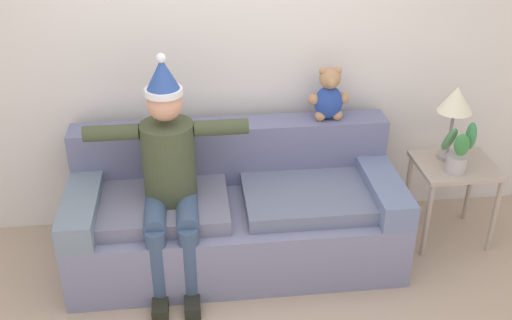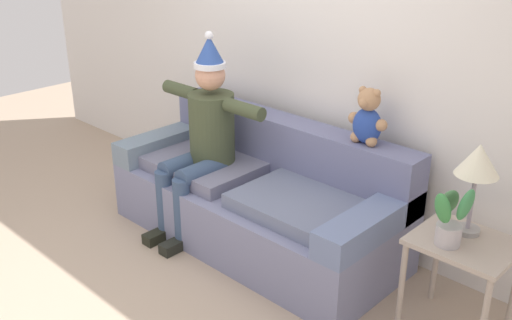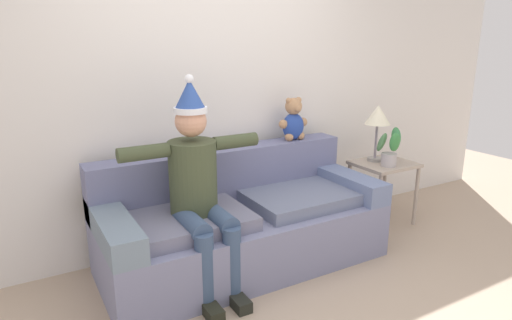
{
  "view_description": "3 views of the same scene",
  "coord_description": "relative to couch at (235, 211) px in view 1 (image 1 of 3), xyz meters",
  "views": [
    {
      "loc": [
        -0.26,
        -2.51,
        2.66
      ],
      "look_at": [
        0.13,
        0.83,
        0.83
      ],
      "focal_mm": 42.61,
      "sensor_mm": 36.0,
      "label": 1
    },
    {
      "loc": [
        2.68,
        -1.83,
        2.31
      ],
      "look_at": [
        0.15,
        0.81,
        0.75
      ],
      "focal_mm": 41.46,
      "sensor_mm": 36.0,
      "label": 2
    },
    {
      "loc": [
        -1.51,
        -1.87,
        1.74
      ],
      "look_at": [
        0.04,
        0.84,
        0.88
      ],
      "focal_mm": 30.78,
      "sensor_mm": 36.0,
      "label": 3
    }
  ],
  "objects": [
    {
      "name": "couch",
      "position": [
        0.0,
        0.0,
        0.0
      ],
      "size": [
        2.21,
        0.94,
        0.88
      ],
      "color": "slate",
      "rests_on": "ground_plane"
    },
    {
      "name": "potted_plant",
      "position": [
        1.5,
        -0.1,
        0.44
      ],
      "size": [
        0.25,
        0.25,
        0.37
      ],
      "color": "#B1A9AC",
      "rests_on": "side_table"
    },
    {
      "name": "table_lamp",
      "position": [
        1.52,
        0.11,
        0.7
      ],
      "size": [
        0.24,
        0.24,
        0.54
      ],
      "color": "gray",
      "rests_on": "side_table"
    },
    {
      "name": "person_seated",
      "position": [
        -0.42,
        -0.17,
        0.43
      ],
      "size": [
        1.02,
        0.77,
        1.52
      ],
      "color": "#3E472E",
      "rests_on": "ground_plane"
    },
    {
      "name": "side_table",
      "position": [
        1.56,
        0.01,
        0.17
      ],
      "size": [
        0.55,
        0.47,
        0.61
      ],
      "color": "#AE9D8E",
      "rests_on": "ground_plane"
    },
    {
      "name": "teddy_bear",
      "position": [
        0.69,
        0.29,
        0.71
      ],
      "size": [
        0.29,
        0.17,
        0.38
      ],
      "color": "#264399",
      "rests_on": "couch"
    },
    {
      "name": "back_wall",
      "position": [
        0.0,
        0.54,
        1.01
      ],
      "size": [
        7.0,
        0.1,
        2.7
      ],
      "primitive_type": "cube",
      "color": "silver",
      "rests_on": "ground_plane"
    }
  ]
}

